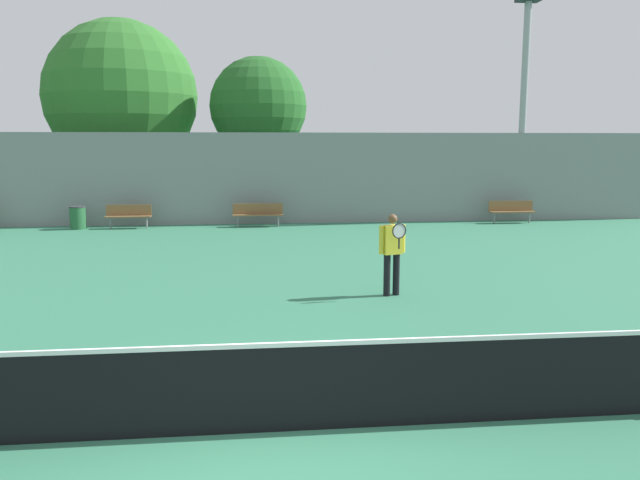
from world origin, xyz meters
name	(u,v)px	position (x,y,z in m)	size (l,w,h in m)	color
ground_plane	(267,432)	(0.00, 0.00, 0.00)	(100.00, 100.00, 0.00)	#337556
tennis_net	(266,387)	(0.00, 0.00, 0.51)	(10.96, 0.09, 1.00)	#195128
tennis_player	(392,250)	(2.70, 5.89, 0.96)	(0.57, 0.47, 1.68)	black
bench_courtside_near	(129,214)	(-4.67, 17.01, 0.53)	(1.63, 0.40, 0.86)	brown
bench_courtside_far	(258,212)	(0.07, 17.02, 0.54)	(1.88, 0.40, 0.86)	brown
bench_by_gate	(511,209)	(9.98, 17.01, 0.54)	(1.79, 0.40, 0.86)	brown
light_pole_near_left	(524,93)	(10.70, 18.00, 5.10)	(0.90, 0.60, 8.84)	#939399
trash_bin	(78,218)	(-6.48, 17.02, 0.42)	(0.59, 0.59, 0.83)	#235B33
back_fence	(255,179)	(0.00, 17.81, 1.75)	(32.75, 0.06, 3.51)	gray
tree_green_tall	(258,107)	(0.19, 20.98, 4.64)	(4.15, 4.15, 6.75)	brown
tree_green_broad	(121,97)	(-5.75, 22.23, 5.12)	(6.58, 6.58, 8.41)	brown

